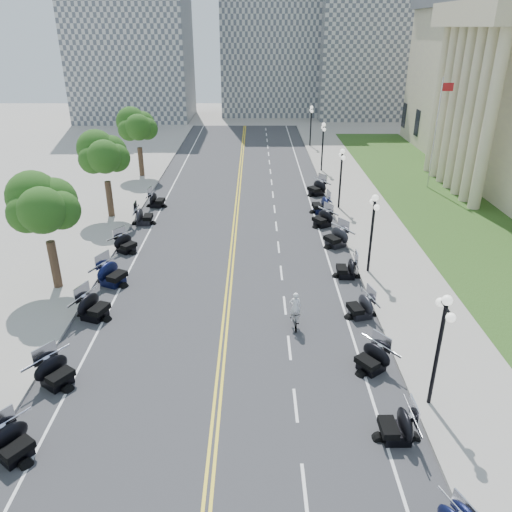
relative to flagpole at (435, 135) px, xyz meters
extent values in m
plane|color=gray|center=(-18.00, -22.00, -5.00)|extent=(160.00, 160.00, 0.00)
cube|color=#333335|center=(-18.00, -12.00, -5.00)|extent=(16.00, 90.00, 0.01)
cube|color=yellow|center=(-18.12, -12.00, -4.99)|extent=(0.12, 90.00, 0.00)
cube|color=yellow|center=(-17.88, -12.00, -4.99)|extent=(0.12, 90.00, 0.00)
cube|color=white|center=(-11.60, -12.00, -4.99)|extent=(0.12, 90.00, 0.00)
cube|color=white|center=(-24.40, -12.00, -4.99)|extent=(0.12, 90.00, 0.00)
cube|color=white|center=(-14.80, -34.00, -4.99)|extent=(0.12, 2.00, 0.00)
cube|color=white|center=(-14.80, -30.00, -4.99)|extent=(0.12, 2.00, 0.00)
cube|color=white|center=(-14.80, -26.00, -4.99)|extent=(0.12, 2.00, 0.00)
cube|color=white|center=(-14.80, -22.00, -4.99)|extent=(0.12, 2.00, 0.00)
cube|color=white|center=(-14.80, -18.00, -4.99)|extent=(0.12, 2.00, 0.00)
cube|color=white|center=(-14.80, -14.00, -4.99)|extent=(0.12, 2.00, 0.00)
cube|color=white|center=(-14.80, -10.00, -4.99)|extent=(0.12, 2.00, 0.00)
cube|color=white|center=(-14.80, -6.00, -4.99)|extent=(0.12, 2.00, 0.00)
cube|color=white|center=(-14.80, -2.00, -4.99)|extent=(0.12, 2.00, 0.00)
cube|color=white|center=(-14.80, 2.00, -4.99)|extent=(0.12, 2.00, 0.00)
cube|color=white|center=(-14.80, 6.00, -4.99)|extent=(0.12, 2.00, 0.00)
cube|color=white|center=(-14.80, 10.00, -4.99)|extent=(0.12, 2.00, 0.00)
cube|color=white|center=(-14.80, 14.00, -4.99)|extent=(0.12, 2.00, 0.00)
cube|color=white|center=(-14.80, 18.00, -4.99)|extent=(0.12, 2.00, 0.00)
cube|color=white|center=(-14.80, 22.00, -4.99)|extent=(0.12, 2.00, 0.00)
cube|color=white|center=(-14.80, 26.00, -4.99)|extent=(0.12, 2.00, 0.00)
cube|color=white|center=(-14.80, 30.00, -4.99)|extent=(0.12, 2.00, 0.00)
cube|color=#9E9991|center=(-7.50, -12.00, -4.92)|extent=(5.00, 90.00, 0.15)
cube|color=#9E9991|center=(-28.50, -12.00, -4.92)|extent=(5.00, 90.00, 0.15)
cube|color=#356023|center=(-0.50, -4.00, -4.95)|extent=(9.00, 60.00, 0.10)
cube|color=gray|center=(-36.00, 40.00, 8.00)|extent=(18.00, 14.00, 26.00)
cube|color=gray|center=(-14.00, 46.00, 10.00)|extent=(16.00, 12.00, 30.00)
cube|color=gray|center=(4.00, 43.00, 6.00)|extent=(20.00, 14.00, 22.00)
imported|color=#A51414|center=(-14.42, -24.18, -4.50)|extent=(0.52, 1.67, 0.99)
imported|color=white|center=(-14.42, -24.18, -3.18)|extent=(0.60, 0.40, 1.65)
camera|label=1|loc=(-16.45, -45.88, 9.01)|focal=35.00mm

